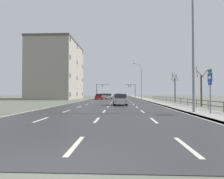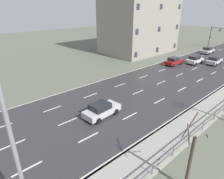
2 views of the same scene
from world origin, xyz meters
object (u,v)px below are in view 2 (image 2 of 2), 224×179
object	(u,v)px
traffic_signal_left	(214,34)
car_distant	(101,110)
car_far_left	(214,60)
car_near_right	(174,61)
car_far_right	(208,50)
car_near_left	(195,60)
brick_building	(140,18)
street_lamp_foreground	(11,138)

from	to	relation	value
traffic_signal_left	car_distant	xyz separation A→B (m)	(8.34, -48.16, -2.91)
car_far_left	car_near_right	xyz separation A→B (m)	(-5.22, -6.41, 0.00)
car_far_right	car_near_left	bearing A→B (deg)	-79.37
car_far_left	brick_building	world-z (taller)	brick_building
car_near_left	car_far_left	size ratio (longest dim) A/B	0.99
brick_building	car_near_left	bearing A→B (deg)	0.03
brick_building	street_lamp_foreground	bearing A→B (deg)	-56.70
street_lamp_foreground	car_far_right	bearing A→B (deg)	103.32
street_lamp_foreground	brick_building	world-z (taller)	brick_building
car_far_right	brick_building	world-z (taller)	brick_building
car_distant	car_far_right	size ratio (longest dim) A/B	1.02
brick_building	car_near_right	bearing A→B (deg)	-17.75
car_far_left	brick_building	xyz separation A→B (m)	(-18.00, -2.32, 7.43)
car_distant	car_far_right	bearing A→B (deg)	94.63
car_near_left	car_far_right	bearing A→B (deg)	101.82
traffic_signal_left	car_near_left	distance (m)	21.81
car_near_right	car_far_left	bearing A→B (deg)	52.56
car_far_left	car_near_left	bearing A→B (deg)	-143.51
car_near_left	car_near_right	bearing A→B (deg)	-118.41
traffic_signal_left	car_distant	distance (m)	48.96
car_distant	brick_building	xyz separation A→B (m)	(-18.27, 27.16, 7.43)
traffic_signal_left	brick_building	distance (m)	23.66
car_distant	car_far_right	xyz separation A→B (m)	(-5.40, 38.31, 0.00)
street_lamp_foreground	car_near_left	world-z (taller)	street_lamp_foreground
street_lamp_foreground	car_near_right	size ratio (longest dim) A/B	2.74
car_far_left	car_near_right	bearing A→B (deg)	-130.83
street_lamp_foreground	car_distant	world-z (taller)	street_lamp_foreground
traffic_signal_left	car_far_right	distance (m)	10.68
traffic_signal_left	car_near_left	xyz separation A→B (m)	(5.14, -20.99, -2.91)
street_lamp_foreground	car_near_right	distance (m)	35.12
street_lamp_foreground	car_far_left	distance (m)	40.03
car_far_right	brick_building	distance (m)	18.58
traffic_signal_left	street_lamp_foreground	bearing A→B (deg)	-76.11
car_near_left	brick_building	size ratio (longest dim) A/B	0.23
car_near_right	car_far_right	bearing A→B (deg)	91.39
car_distant	car_far_right	distance (m)	38.69
traffic_signal_left	brick_building	xyz separation A→B (m)	(-9.93, -21.00, 4.52)
car_near_left	car_far_left	distance (m)	3.74
car_near_left	brick_building	bearing A→B (deg)	-179.27
car_far_left	car_near_right	world-z (taller)	same
car_far_right	car_distant	bearing A→B (deg)	-82.48
car_near_left	car_near_right	world-z (taller)	same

